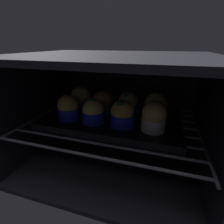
% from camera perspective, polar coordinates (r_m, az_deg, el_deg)
% --- Properties ---
extents(oven_cavity, '(0.59, 0.47, 0.37)m').
position_cam_1_polar(oven_cavity, '(0.60, 1.27, 1.11)').
color(oven_cavity, black).
rests_on(oven_cavity, ground).
extents(oven_rack, '(0.55, 0.42, 0.01)m').
position_cam_1_polar(oven_rack, '(0.57, 0.08, -3.53)').
color(oven_rack, '#51515B').
rests_on(oven_rack, oven_cavity).
extents(baking_tray, '(0.44, 0.26, 0.02)m').
position_cam_1_polar(baking_tray, '(0.57, 0.00, -2.65)').
color(baking_tray, black).
rests_on(baking_tray, oven_rack).
extents(muffin_row0_col0, '(0.07, 0.07, 0.08)m').
position_cam_1_polar(muffin_row0_col0, '(0.57, -14.45, 1.36)').
color(muffin_row0_col0, '#1928B7').
rests_on(muffin_row0_col0, baking_tray).
extents(muffin_row0_col1, '(0.07, 0.07, 0.08)m').
position_cam_1_polar(muffin_row0_col1, '(0.52, -6.33, -0.01)').
color(muffin_row0_col1, '#1928B7').
rests_on(muffin_row0_col1, baking_tray).
extents(muffin_row0_col2, '(0.07, 0.07, 0.08)m').
position_cam_1_polar(muffin_row0_col2, '(0.50, 3.51, -0.68)').
color(muffin_row0_col2, '#1928B7').
rests_on(muffin_row0_col2, baking_tray).
extents(muffin_row0_col3, '(0.07, 0.07, 0.09)m').
position_cam_1_polar(muffin_row0_col3, '(0.49, 13.90, -1.68)').
color(muffin_row0_col3, silver).
rests_on(muffin_row0_col3, baking_tray).
extents(muffin_row1_col0, '(0.07, 0.07, 0.09)m').
position_cam_1_polar(muffin_row1_col0, '(0.63, -10.36, 4.36)').
color(muffin_row1_col0, '#1928B7').
rests_on(muffin_row1_col0, baking_tray).
extents(muffin_row1_col1, '(0.07, 0.07, 0.08)m').
position_cam_1_polar(muffin_row1_col1, '(0.60, -3.16, 3.16)').
color(muffin_row1_col1, '#0C8C84').
rests_on(muffin_row1_col1, baking_tray).
extents(muffin_row1_col2, '(0.07, 0.07, 0.08)m').
position_cam_1_polar(muffin_row1_col2, '(0.58, 5.42, 2.59)').
color(muffin_row1_col2, '#0C8C84').
rests_on(muffin_row1_col2, baking_tray).
extents(muffin_row1_col3, '(0.07, 0.07, 0.09)m').
position_cam_1_polar(muffin_row1_col3, '(0.57, 14.39, 1.75)').
color(muffin_row1_col3, '#1928B7').
rests_on(muffin_row1_col3, baking_tray).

